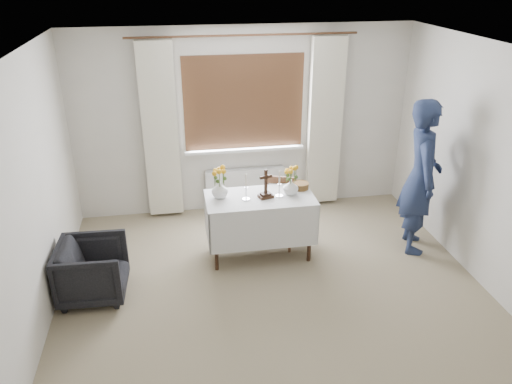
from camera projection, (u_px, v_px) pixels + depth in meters
ground at (282, 316)px, 4.96m from camera, size 5.00×5.00×0.00m
altar_table at (260, 226)px, 5.84m from camera, size 1.24×0.64×0.76m
wooden_chair at (278, 213)px, 6.05m from camera, size 0.50×0.50×0.85m
armchair at (93, 270)px, 5.14m from camera, size 0.71×0.69×0.62m
person at (421, 177)px, 5.79m from camera, size 0.61×0.77×1.85m
radiator at (245, 189)px, 6.99m from camera, size 1.10×0.10×0.60m
wooden_cross at (266, 184)px, 5.60m from camera, size 0.18×0.15×0.34m
candlestick_left at (246, 187)px, 5.56m from camera, size 0.10×0.10×0.31m
candlestick_right at (279, 184)px, 5.63m from camera, size 0.09×0.09×0.31m
flower_vase_left at (220, 190)px, 5.63m from camera, size 0.21×0.21×0.20m
flower_vase_right at (291, 187)px, 5.71m from camera, size 0.19×0.19×0.19m
wicker_basket at (300, 186)px, 5.88m from camera, size 0.20×0.20×0.07m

